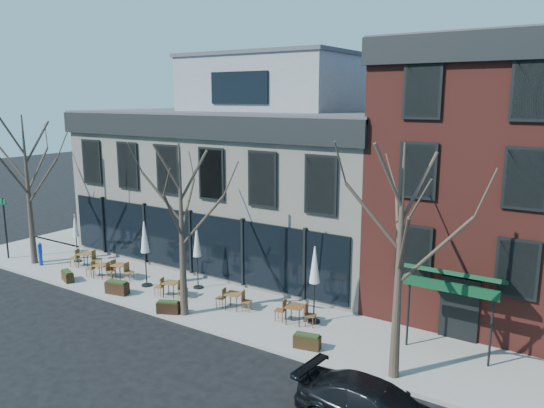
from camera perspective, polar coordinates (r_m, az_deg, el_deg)
The scene contains 24 objects.
ground at distance 27.24m, azimuth -8.47°, elevation -7.86°, with size 120.00×120.00×0.00m, color black.
sidewalk_front at distance 23.70m, azimuth -6.02°, elevation -10.60°, with size 33.50×4.70×0.15m, color gray.
sidewalk_side at distance 39.01m, azimuth -14.97°, elevation -2.12°, with size 4.50×12.00×0.15m, color gray.
corner_building at distance 29.94m, azimuth -2.16°, elevation 3.32°, with size 18.39×10.39×11.10m.
red_brick_building at distance 24.64m, azimuth 23.02°, elevation 2.81°, with size 8.20×11.78×11.18m.
tree_corner at distance 30.63m, azimuth -24.76°, elevation 1.56°, with size 3.93×3.98×7.92m.
tree_mid at distance 21.45m, azimuth -9.68°, elevation -2.61°, with size 3.50×3.55×7.04m.
tree_right at distance 16.78m, azimuth 13.55°, elevation -5.93°, with size 3.72×3.77×7.48m.
sign_pole at distance 32.59m, azimuth -26.77°, elevation -1.98°, with size 0.50×0.10×3.40m.
call_box at distance 30.78m, azimuth -23.67°, elevation -4.86°, with size 0.26×0.25×1.27m.
cafe_set_0 at distance 29.67m, azimuth -19.41°, elevation -5.52°, with size 1.79×1.03×0.93m.
cafe_set_1 at distance 27.77m, azimuth -17.97°, elevation -6.70°, with size 1.58×0.82×0.81m.
cafe_set_2 at distance 27.33m, azimuth -16.05°, elevation -6.81°, with size 1.67×0.71×0.87m.
cafe_set_3 at distance 24.39m, azimuth -10.82°, elevation -8.82°, with size 1.63×0.83×0.84m.
cafe_set_4 at distance 22.73m, azimuth -4.15°, elevation -10.16°, with size 1.66×0.77×0.85m.
cafe_set_5 at distance 21.33m, azimuth 2.51°, elevation -11.55°, with size 1.75×0.79×0.90m.
umbrella_0 at distance 30.46m, azimuth -20.39°, elevation -2.45°, with size 0.42×0.42×2.64m.
umbrella_1 at distance 25.47m, azimuth -13.54°, elevation -3.86°, with size 0.50×0.50×3.14m.
umbrella_2 at distance 24.78m, azimuth -8.08°, elevation -4.42°, with size 0.47×0.47×2.94m.
umbrella_4 at distance 20.86m, azimuth 4.60°, elevation -6.99°, with size 0.50×0.50×3.13m.
planter_0 at distance 27.83m, azimuth -21.13°, elevation -7.22°, with size 0.99×0.67×0.52m.
planter_1 at distance 25.37m, azimuth -16.32°, elevation -8.60°, with size 1.14×0.63×0.60m.
planter_2 at distance 22.73m, azimuth -11.09°, elevation -10.83°, with size 1.01×0.73×0.52m.
planter_3 at distance 19.50m, azimuth 3.80°, elevation -14.51°, with size 1.02×0.57×0.54m.
Camera 1 is at (17.30, -19.06, 8.92)m, focal length 35.00 mm.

